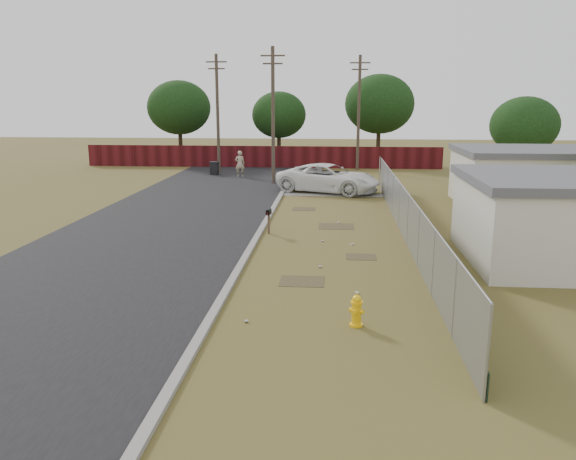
# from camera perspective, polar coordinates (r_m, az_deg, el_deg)

# --- Properties ---
(ground) EXTENTS (120.00, 120.00, 0.00)m
(ground) POSITION_cam_1_polar(r_m,az_deg,el_deg) (22.69, 4.19, -1.30)
(ground) COLOR brown
(ground) RESTS_ON ground
(street) EXTENTS (15.10, 60.00, 0.12)m
(street) POSITION_cam_1_polar(r_m,az_deg,el_deg) (31.33, -8.10, 2.68)
(street) COLOR black
(street) RESTS_ON ground
(chainlink_fence) EXTENTS (0.10, 27.06, 2.02)m
(chainlink_fence) POSITION_cam_1_polar(r_m,az_deg,el_deg) (23.69, 11.82, 1.05)
(chainlink_fence) COLOR gray
(chainlink_fence) RESTS_ON ground
(privacy_fence) EXTENTS (30.00, 0.12, 1.80)m
(privacy_fence) POSITION_cam_1_polar(r_m,az_deg,el_deg) (47.62, -2.72, 7.45)
(privacy_fence) COLOR #4E1015
(privacy_fence) RESTS_ON ground
(utility_poles) EXTENTS (12.60, 8.24, 9.00)m
(utility_poles) POSITION_cam_1_polar(r_m,az_deg,el_deg) (42.82, -0.38, 11.90)
(utility_poles) COLOR brown
(utility_poles) RESTS_ON ground
(houses) EXTENTS (9.30, 17.24, 3.10)m
(houses) POSITION_cam_1_polar(r_m,az_deg,el_deg) (27.17, 25.28, 3.24)
(houses) COLOR beige
(houses) RESTS_ON ground
(horizon_trees) EXTENTS (33.32, 31.94, 7.78)m
(horizon_trees) POSITION_cam_1_polar(r_m,az_deg,el_deg) (45.55, 5.73, 11.84)
(horizon_trees) COLOR #322616
(horizon_trees) RESTS_ON ground
(fire_hydrant) EXTENTS (0.46, 0.46, 0.87)m
(fire_hydrant) POSITION_cam_1_polar(r_m,az_deg,el_deg) (14.52, 6.97, -8.16)
(fire_hydrant) COLOR yellow
(fire_hydrant) RESTS_ON ground
(mailbox) EXTENTS (0.21, 0.48, 1.10)m
(mailbox) POSITION_cam_1_polar(r_m,az_deg,el_deg) (23.95, -1.97, 1.63)
(mailbox) COLOR brown
(mailbox) RESTS_ON ground
(pickup_truck) EXTENTS (6.92, 4.91, 1.75)m
(pickup_truck) POSITION_cam_1_polar(r_m,az_deg,el_deg) (34.88, 4.15, 5.27)
(pickup_truck) COLOR white
(pickup_truck) RESTS_ON ground
(pedestrian) EXTENTS (0.75, 0.54, 1.93)m
(pedestrian) POSITION_cam_1_polar(r_m,az_deg,el_deg) (41.84, -4.90, 6.71)
(pedestrian) COLOR tan
(pedestrian) RESTS_ON ground
(trash_bin) EXTENTS (0.66, 0.73, 0.99)m
(trash_bin) POSITION_cam_1_polar(r_m,az_deg,el_deg) (43.36, -7.49, 6.26)
(trash_bin) COLOR black
(trash_bin) RESTS_ON ground
(scattered_litter) EXTENTS (3.09, 12.28, 0.07)m
(scattered_litter) POSITION_cam_1_polar(r_m,az_deg,el_deg) (20.36, 3.94, -2.88)
(scattered_litter) COLOR silver
(scattered_litter) RESTS_ON ground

